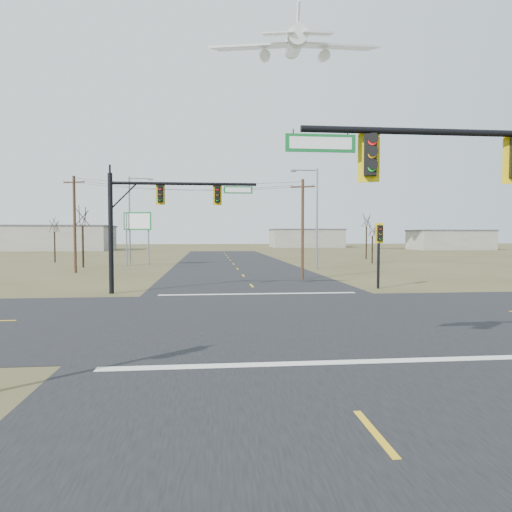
% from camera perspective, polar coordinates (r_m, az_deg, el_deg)
% --- Properties ---
extents(ground, '(320.00, 320.00, 0.00)m').
position_cam_1_polar(ground, '(20.38, 2.62, -7.53)').
color(ground, brown).
rests_on(ground, ground).
extents(road_ew, '(160.00, 14.00, 0.02)m').
position_cam_1_polar(road_ew, '(20.37, 2.62, -7.50)').
color(road_ew, black).
rests_on(road_ew, ground).
extents(road_ns, '(14.00, 160.00, 0.02)m').
position_cam_1_polar(road_ns, '(20.37, 2.62, -7.50)').
color(road_ns, black).
rests_on(road_ns, ground).
extents(stop_bar_near, '(12.00, 0.40, 0.01)m').
position_cam_1_polar(stop_bar_near, '(13.18, 7.56, -13.11)').
color(stop_bar_near, silver).
rests_on(stop_bar_near, road_ns).
extents(stop_bar_far, '(12.00, 0.40, 0.01)m').
position_cam_1_polar(stop_bar_far, '(27.72, 0.32, -4.74)').
color(stop_bar_far, silver).
rests_on(stop_bar_far, road_ns).
extents(mast_arm_far, '(9.09, 0.45, 7.36)m').
position_cam_1_polar(mast_arm_far, '(28.83, -12.05, 5.98)').
color(mast_arm_far, black).
rests_on(mast_arm_far, ground).
extents(pedestal_signal_ne, '(0.58, 0.50, 4.43)m').
position_cam_1_polar(pedestal_signal_ne, '(31.45, 15.17, 1.89)').
color(pedestal_signal_ne, black).
rests_on(pedestal_signal_ne, ground).
extents(utility_pole_near, '(1.87, 0.85, 8.05)m').
position_cam_1_polar(utility_pole_near, '(36.90, 5.84, 3.63)').
color(utility_pole_near, '#49321F').
rests_on(utility_pole_near, ground).
extents(utility_pole_far, '(2.13, 0.91, 9.16)m').
position_cam_1_polar(utility_pole_far, '(46.54, -21.73, 3.91)').
color(utility_pole_far, '#49321F').
rests_on(utility_pole_far, ground).
extents(highway_sign, '(3.25, 0.85, 6.23)m').
position_cam_1_polar(highway_sign, '(54.57, -14.60, 3.41)').
color(highway_sign, gray).
rests_on(highway_sign, ground).
extents(streetlight_a, '(2.95, 0.45, 10.55)m').
position_cam_1_polar(streetlight_a, '(48.48, 7.36, 5.39)').
color(streetlight_a, gray).
rests_on(streetlight_a, ground).
extents(streetlight_c, '(2.90, 0.27, 10.43)m').
position_cam_1_polar(streetlight_c, '(55.89, -15.30, 4.88)').
color(streetlight_c, gray).
rests_on(streetlight_c, ground).
extents(bare_tree_a, '(3.85, 3.85, 7.24)m').
position_cam_1_polar(bare_tree_a, '(53.76, -20.89, 4.75)').
color(bare_tree_a, black).
rests_on(bare_tree_a, ground).
extents(bare_tree_b, '(3.21, 3.21, 6.19)m').
position_cam_1_polar(bare_tree_b, '(64.85, -23.91, 3.63)').
color(bare_tree_b, black).
rests_on(bare_tree_b, ground).
extents(bare_tree_c, '(2.97, 2.97, 5.52)m').
position_cam_1_polar(bare_tree_c, '(59.13, 14.36, 3.29)').
color(bare_tree_c, black).
rests_on(bare_tree_c, ground).
extents(bare_tree_d, '(2.83, 2.83, 7.16)m').
position_cam_1_polar(bare_tree_d, '(69.63, 13.65, 4.37)').
color(bare_tree_d, black).
rests_on(bare_tree_d, ground).
extents(warehouse_left, '(28.00, 14.00, 5.50)m').
position_cam_1_polar(warehouse_left, '(115.91, -24.53, 2.01)').
color(warehouse_left, '#9B988A').
rests_on(warehouse_left, ground).
extents(warehouse_mid, '(20.00, 12.00, 5.00)m').
position_cam_1_polar(warehouse_mid, '(132.82, 6.28, 2.18)').
color(warehouse_mid, '#9B988A').
rests_on(warehouse_mid, ground).
extents(warehouse_right, '(18.00, 10.00, 4.50)m').
position_cam_1_polar(warehouse_right, '(119.80, 23.07, 1.81)').
color(warehouse_right, '#9B988A').
rests_on(warehouse_right, ground).
extents(jet_airliner, '(20.70, 21.85, 12.61)m').
position_cam_1_polar(jet_airliner, '(87.27, 4.83, 24.92)').
color(jet_airliner, white).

